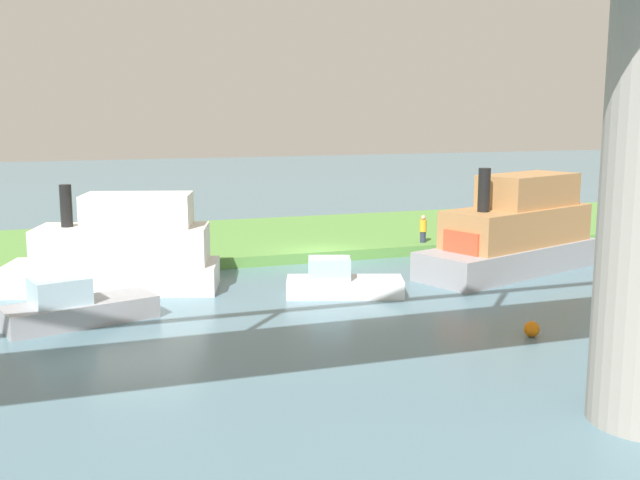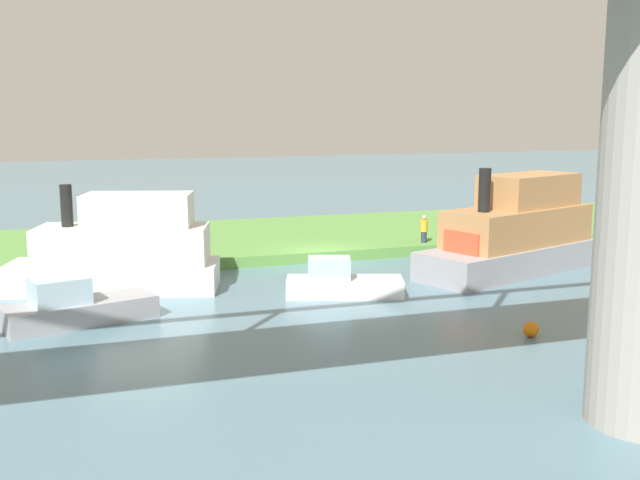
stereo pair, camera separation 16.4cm
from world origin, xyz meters
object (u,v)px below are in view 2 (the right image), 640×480
Objects in this scene: person_on_bank at (424,229)px; houseboat_blue at (119,251)px; mooring_post at (477,228)px; skiff_small at (75,307)px; pontoon_yellow at (341,282)px; marker_buoy at (531,329)px; riverboat_paddlewheel at (515,233)px.

houseboat_blue is at bearing 12.88° from person_on_bank.
houseboat_blue reaches higher than mooring_post.
skiff_small is (20.41, 8.75, -0.37)m from mooring_post.
marker_buoy is (-3.84, 7.00, -0.28)m from pontoon_yellow.
mooring_post is (-3.49, -0.79, -0.24)m from person_on_bank.
mooring_post reaches higher than marker_buoy.
riverboat_paddlewheel is 18.82m from skiff_small.
person_on_bank reaches higher than skiff_small.
pontoon_yellow is 9.51× the size of marker_buoy.
person_on_bank is at bearing -134.71° from pontoon_yellow.
pontoon_yellow is at bearing 45.29° from person_on_bank.
person_on_bank is 0.14× the size of riverboat_paddlewheel.
person_on_bank reaches higher than pontoon_yellow.
person_on_bank is 0.16× the size of houseboat_blue.
mooring_post is 22.21m from skiff_small.
pontoon_yellow is 9.83m from skiff_small.
pontoon_yellow is 0.91× the size of skiff_small.
riverboat_paddlewheel is (1.79, 6.26, 0.79)m from mooring_post.
riverboat_paddlewheel reaches higher than mooring_post.
pontoon_yellow is at bearing -175.53° from skiff_small.
person_on_bank is 0.26× the size of skiff_small.
pontoon_yellow is (7.12, 7.20, -0.67)m from person_on_bank.
person_on_bank is 5.75m from riverboat_paddlewheel.
pontoon_yellow is (10.61, 7.99, -0.42)m from mooring_post.
riverboat_paddlewheel reaches higher than marker_buoy.
marker_buoy is at bearing 65.69° from mooring_post.
houseboat_blue is at bearing -111.62° from skiff_small.
riverboat_paddlewheel is 16.95m from houseboat_blue.
riverboat_paddlewheel is 2.04× the size of pontoon_yellow.
person_on_bank is 15.53m from houseboat_blue.
pontoon_yellow is 7.99m from marker_buoy.
mooring_post is at bearing -156.78° from skiff_small.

